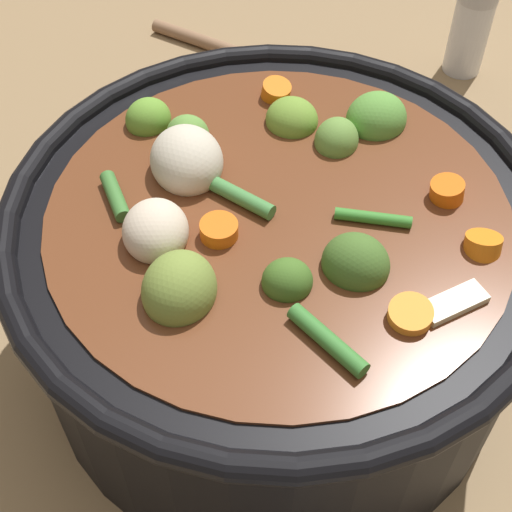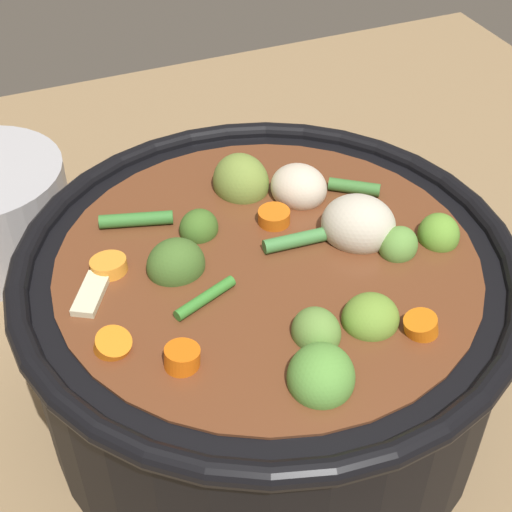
{
  "view_description": "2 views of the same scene",
  "coord_description": "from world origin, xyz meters",
  "views": [
    {
      "loc": [
        0.26,
        0.15,
        0.45
      ],
      "look_at": [
        0.02,
        -0.01,
        0.11
      ],
      "focal_mm": 52.09,
      "sensor_mm": 36.0,
      "label": 1
    },
    {
      "loc": [
        -0.33,
        0.15,
        0.46
      ],
      "look_at": [
        0.02,
        0.0,
        0.12
      ],
      "focal_mm": 52.46,
      "sensor_mm": 36.0,
      "label": 2
    }
  ],
  "objects": [
    {
      "name": "ground_plane",
      "position": [
        0.0,
        0.0,
        0.0
      ],
      "size": [
        1.1,
        1.1,
        0.0
      ],
      "primitive_type": "plane",
      "color": "#8C704C"
    },
    {
      "name": "wooden_spoon",
      "position": [
        -0.21,
        -0.22,
        0.01
      ],
      "size": [
        0.15,
        0.19,
        0.01
      ],
      "color": "#866145",
      "rests_on": "ground_plane"
    },
    {
      "name": "cooking_pot",
      "position": [
        -0.0,
        -0.0,
        0.08
      ],
      "size": [
        0.33,
        0.33,
        0.17
      ],
      "color": "black",
      "rests_on": "ground_plane"
    },
    {
      "name": "salt_shaker",
      "position": [
        -0.38,
        -0.01,
        0.05
      ],
      "size": [
        0.04,
        0.04,
        0.09
      ],
      "color": "silver",
      "rests_on": "ground_plane"
    }
  ]
}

